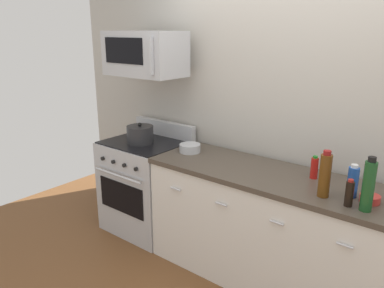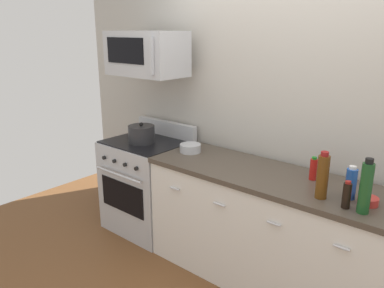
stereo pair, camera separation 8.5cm
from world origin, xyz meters
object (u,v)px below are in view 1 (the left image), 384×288
(microwave, at_px, (145,54))
(bottle_hot_sauce_red, at_px, (314,168))
(stockpot, at_px, (140,134))
(bottle_soy_sauce_dark, at_px, (349,193))
(bowl_steel_prep, at_px, (190,148))
(range_oven, at_px, (146,185))
(bowl_red_small, at_px, (370,199))
(bottle_wine_green, at_px, (368,186))
(bottle_soda_blue, at_px, (353,182))
(bottle_wine_amber, at_px, (325,175))

(microwave, xyz_separation_m, bottle_hot_sauce_red, (1.64, 0.07, -0.75))
(microwave, bearing_deg, stockpot, -90.13)
(bottle_soy_sauce_dark, relative_size, bowl_steel_prep, 0.94)
(range_oven, distance_m, bowl_steel_prep, 0.73)
(range_oven, height_order, bowl_red_small, range_oven)
(bottle_wine_green, xyz_separation_m, bowl_steel_prep, (-1.54, 0.22, -0.12))
(microwave, relative_size, stockpot, 2.95)
(range_oven, height_order, bottle_hot_sauce_red, bottle_hot_sauce_red)
(bottle_hot_sauce_red, height_order, bowl_steel_prep, bottle_hot_sauce_red)
(bottle_wine_green, height_order, bowl_red_small, bottle_wine_green)
(range_oven, relative_size, microwave, 1.44)
(bottle_soy_sauce_dark, height_order, stockpot, stockpot)
(microwave, distance_m, bottle_soda_blue, 2.09)
(range_oven, bearing_deg, bottle_wine_amber, -4.81)
(bowl_red_small, bearing_deg, range_oven, 178.40)
(bottle_soda_blue, height_order, bowl_red_small, bottle_soda_blue)
(stockpot, bearing_deg, bowl_red_small, -0.13)
(bottle_wine_green, distance_m, bowl_steel_prep, 1.56)
(bowl_steel_prep, bearing_deg, bottle_wine_green, -8.29)
(range_oven, bearing_deg, bowl_steel_prep, 3.33)
(bottle_soy_sauce_dark, distance_m, bottle_wine_green, 0.13)
(bottle_soda_blue, bearing_deg, bottle_wine_green, -49.43)
(microwave, distance_m, bottle_wine_green, 2.20)
(microwave, distance_m, stockpot, 0.75)
(microwave, height_order, bottle_soy_sauce_dark, microwave)
(stockpot, bearing_deg, bottle_soda_blue, 0.31)
(bottle_wine_amber, bearing_deg, microwave, 173.78)
(bottle_soy_sauce_dark, relative_size, bottle_soda_blue, 0.79)
(bowl_red_small, bearing_deg, bottle_soda_blue, 172.68)
(bottle_wine_amber, xyz_separation_m, bottle_wine_green, (0.27, -0.04, 0.01))
(bottle_wine_green, height_order, bottle_soda_blue, bottle_wine_green)
(range_oven, xyz_separation_m, bottle_soy_sauce_dark, (1.98, -0.20, 0.53))
(bottle_soda_blue, xyz_separation_m, bowl_steel_prep, (-1.41, 0.07, -0.07))
(bowl_red_small, bearing_deg, bottle_hot_sauce_red, 158.35)
(bottle_soda_blue, xyz_separation_m, stockpot, (-1.95, -0.01, -0.02))
(bottle_wine_amber, height_order, stockpot, bottle_wine_amber)
(range_oven, distance_m, bottle_hot_sauce_red, 1.73)
(bottle_wine_amber, xyz_separation_m, bowl_steel_prep, (-1.27, 0.18, -0.11))
(range_oven, bearing_deg, microwave, 89.71)
(range_oven, relative_size, bottle_soda_blue, 4.85)
(bottle_soda_blue, distance_m, bowl_red_small, 0.14)
(microwave, bearing_deg, bottle_soy_sauce_dark, -6.92)
(bottle_soda_blue, bearing_deg, bottle_wine_amber, -143.04)
(bottle_wine_green, xyz_separation_m, bowl_red_small, (-0.01, 0.14, -0.14))
(bottle_hot_sauce_red, height_order, bottle_soda_blue, bottle_soda_blue)
(bottle_soy_sauce_dark, xyz_separation_m, bottle_wine_green, (0.10, 0.00, 0.08))
(stockpot, bearing_deg, bottle_wine_green, -3.84)
(range_oven, bearing_deg, stockpot, -90.00)
(bowl_steel_prep, height_order, bowl_red_small, bowl_steel_prep)
(bottle_soy_sauce_dark, distance_m, bottle_wine_amber, 0.19)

